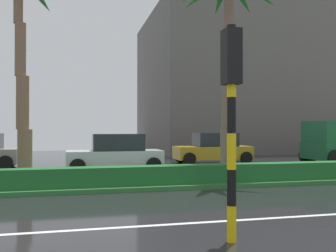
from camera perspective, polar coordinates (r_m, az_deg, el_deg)
name	(u,v)px	position (r m, az deg, el deg)	size (l,w,h in m)	color
palm_tree_centre_left	(19,1)	(14.39, -21.45, 17.00)	(3.57, 3.68, 7.69)	brown
palm_tree_centre	(229,10)	(14.86, 9.10, 16.80)	(3.98, 4.04, 8.01)	brown
traffic_signal_foreground	(231,93)	(6.71, 9.40, 4.96)	(0.28, 0.43, 3.75)	yellow
car_in_traffic_third	(116,153)	(17.68, -7.85, -4.07)	(4.30, 2.02, 1.72)	silver
car_in_traffic_fourth	(213,149)	(21.89, 6.80, -3.37)	(4.30, 2.02, 1.72)	#B28C1E
building_far_right	(252,86)	(36.49, 12.42, 5.92)	(19.27, 14.22, 11.95)	#605B59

